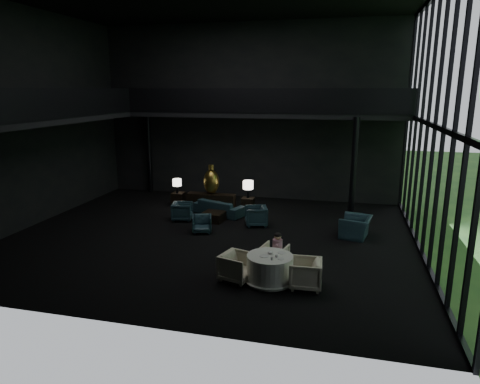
% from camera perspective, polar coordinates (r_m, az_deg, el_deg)
% --- Properties ---
extents(floor, '(14.00, 12.00, 0.02)m').
position_cam_1_polar(floor, '(15.20, -3.85, -5.93)').
color(floor, black).
rests_on(floor, ground).
extents(wall_back, '(14.00, 0.04, 8.00)m').
position_cam_1_polar(wall_back, '(20.16, 1.20, 10.52)').
color(wall_back, black).
rests_on(wall_back, ground).
extents(wall_front, '(14.00, 0.04, 8.00)m').
position_cam_1_polar(wall_front, '(8.88, -16.09, 6.18)').
color(wall_front, black).
rests_on(wall_front, ground).
extents(wall_left, '(0.04, 12.00, 8.00)m').
position_cam_1_polar(wall_left, '(17.81, -26.35, 8.75)').
color(wall_left, black).
rests_on(wall_left, ground).
extents(curtain_wall, '(0.20, 12.00, 8.00)m').
position_cam_1_polar(curtain_wall, '(13.92, 24.57, 7.97)').
color(curtain_wall, black).
rests_on(curtain_wall, ground).
extents(mezzanine_left, '(2.00, 12.00, 0.25)m').
position_cam_1_polar(mezzanine_left, '(17.19, -23.76, 8.88)').
color(mezzanine_left, black).
rests_on(mezzanine_left, wall_left).
extents(mezzanine_back, '(12.00, 2.00, 0.25)m').
position_cam_1_polar(mezzanine_back, '(18.98, 3.52, 10.31)').
color(mezzanine_back, black).
rests_on(mezzanine_back, wall_back).
extents(railing_left, '(0.06, 12.00, 1.00)m').
position_cam_1_polar(railing_left, '(16.57, -21.16, 11.06)').
color(railing_left, black).
rests_on(railing_left, mezzanine_left).
extents(railing_back, '(12.00, 0.06, 1.00)m').
position_cam_1_polar(railing_back, '(17.97, 2.97, 12.05)').
color(railing_back, black).
rests_on(railing_back, mezzanine_back).
extents(column_nw, '(0.24, 0.24, 4.00)m').
position_cam_1_polar(column_nw, '(21.72, -12.04, 5.14)').
color(column_nw, black).
rests_on(column_nw, floor).
extents(column_ne, '(0.24, 0.24, 4.00)m').
position_cam_1_polar(column_ne, '(17.91, 14.91, 3.25)').
color(column_ne, black).
rests_on(column_ne, floor).
extents(console, '(2.10, 0.48, 0.67)m').
position_cam_1_polar(console, '(18.57, -3.85, -1.24)').
color(console, black).
rests_on(console, floor).
extents(bronze_urn, '(0.67, 0.67, 1.26)m').
position_cam_1_polar(bronze_urn, '(18.41, -3.85, 1.42)').
color(bronze_urn, olive).
rests_on(bronze_urn, console).
extents(side_table_left, '(0.53, 0.53, 0.58)m').
position_cam_1_polar(side_table_left, '(19.29, -8.20, -0.92)').
color(side_table_left, black).
rests_on(side_table_left, floor).
extents(table_lamp_left, '(0.38, 0.38, 0.64)m').
position_cam_1_polar(table_lamp_left, '(19.03, -8.40, 1.19)').
color(table_lamp_left, black).
rests_on(table_lamp_left, side_table_left).
extents(side_table_right, '(0.50, 0.50, 0.55)m').
position_cam_1_polar(side_table_right, '(18.31, 1.07, -1.61)').
color(side_table_right, black).
rests_on(side_table_right, floor).
extents(table_lamp_right, '(0.44, 0.44, 0.74)m').
position_cam_1_polar(table_lamp_right, '(18.12, 1.08, 0.85)').
color(table_lamp_right, black).
rests_on(table_lamp_right, side_table_right).
extents(sofa, '(2.27, 1.35, 0.85)m').
position_cam_1_polar(sofa, '(17.68, -2.79, -1.67)').
color(sofa, '#192D34').
rests_on(sofa, floor).
extents(lounge_armchair_west, '(0.86, 0.90, 0.79)m').
position_cam_1_polar(lounge_armchair_west, '(17.06, -7.69, -2.46)').
color(lounge_armchair_west, black).
rests_on(lounge_armchair_west, floor).
extents(lounge_armchair_east, '(0.99, 1.03, 0.86)m').
position_cam_1_polar(lounge_armchair_east, '(16.25, 2.15, -3.02)').
color(lounge_armchair_east, black).
rests_on(lounge_armchair_east, floor).
extents(lounge_armchair_south, '(0.75, 0.73, 0.63)m').
position_cam_1_polar(lounge_armchair_south, '(15.55, -5.09, -4.28)').
color(lounge_armchair_south, '#112736').
rests_on(lounge_armchair_south, floor).
extents(window_armchair, '(0.99, 1.32, 1.04)m').
position_cam_1_polar(window_armchair, '(15.51, 15.19, -3.98)').
color(window_armchair, black).
rests_on(window_armchair, floor).
extents(coffee_table, '(0.89, 0.89, 0.36)m').
position_cam_1_polar(coffee_table, '(16.88, -3.55, -3.29)').
color(coffee_table, black).
rests_on(coffee_table, floor).
extents(dining_table, '(1.41, 1.41, 0.75)m').
position_cam_1_polar(dining_table, '(11.69, 3.99, -10.37)').
color(dining_table, white).
rests_on(dining_table, floor).
extents(dining_chair_north, '(0.76, 0.73, 0.66)m').
position_cam_1_polar(dining_chair_north, '(12.68, 4.65, -8.39)').
color(dining_chair_north, '#BAB698').
rests_on(dining_chair_north, floor).
extents(dining_chair_east, '(0.87, 0.92, 0.90)m').
position_cam_1_polar(dining_chair_east, '(11.43, 8.72, -10.38)').
color(dining_chair_east, beige).
rests_on(dining_chair_east, floor).
extents(dining_chair_west, '(1.02, 1.06, 0.89)m').
position_cam_1_polar(dining_chair_west, '(11.71, -0.38, -9.66)').
color(dining_chair_west, '#B9B8B1').
rests_on(dining_chair_west, floor).
extents(child, '(0.28, 0.28, 0.61)m').
position_cam_1_polar(child, '(12.43, 5.03, -6.78)').
color(child, pink).
rests_on(child, dining_chair_north).
extents(plate_a, '(0.28, 0.28, 0.02)m').
position_cam_1_polar(plate_a, '(11.46, 3.24, -8.52)').
color(plate_a, white).
rests_on(plate_a, dining_table).
extents(plate_b, '(0.28, 0.28, 0.01)m').
position_cam_1_polar(plate_b, '(11.71, 5.56, -8.06)').
color(plate_b, white).
rests_on(plate_b, dining_table).
extents(saucer, '(0.18, 0.18, 0.01)m').
position_cam_1_polar(saucer, '(11.32, 5.45, -8.85)').
color(saucer, white).
rests_on(saucer, dining_table).
extents(coffee_cup, '(0.10, 0.10, 0.06)m').
position_cam_1_polar(coffee_cup, '(11.42, 4.90, -8.43)').
color(coffee_cup, white).
rests_on(coffee_cup, saucer).
extents(cereal_bowl, '(0.15, 0.15, 0.08)m').
position_cam_1_polar(cereal_bowl, '(11.63, 4.08, -8.03)').
color(cereal_bowl, white).
rests_on(cereal_bowl, dining_table).
extents(cream_pot, '(0.07, 0.07, 0.07)m').
position_cam_1_polar(cream_pot, '(11.23, 4.25, -8.87)').
color(cream_pot, '#99999E').
rests_on(cream_pot, dining_table).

